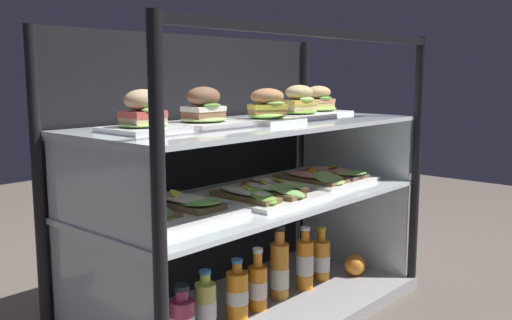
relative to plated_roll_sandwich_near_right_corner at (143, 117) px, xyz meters
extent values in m
cube|color=#9F9DA0|center=(0.43, -0.02, -0.69)|extent=(1.26, 0.56, 0.04)
cylinder|color=black|center=(-0.18, -0.28, -0.23)|extent=(0.03, 0.03, 0.96)
cylinder|color=black|center=(1.05, -0.28, -0.23)|extent=(0.03, 0.03, 0.96)
cylinder|color=black|center=(-0.18, 0.24, -0.23)|extent=(0.03, 0.03, 0.96)
cylinder|color=black|center=(1.05, 0.24, -0.23)|extent=(0.03, 0.03, 0.96)
cube|color=black|center=(0.43, -0.28, 0.23)|extent=(1.23, 0.03, 0.03)
cube|color=black|center=(0.43, 0.26, -0.21)|extent=(1.19, 0.01, 0.91)
cube|color=silver|center=(-0.16, -0.02, -0.48)|extent=(0.01, 0.49, 0.36)
cube|color=silver|center=(1.03, -0.02, -0.48)|extent=(0.01, 0.49, 0.36)
cube|color=silver|center=(0.43, -0.02, -0.29)|extent=(1.21, 0.51, 0.01)
cube|color=silver|center=(-0.16, -0.02, -0.17)|extent=(0.01, 0.49, 0.23)
cube|color=silver|center=(1.03, -0.02, -0.17)|extent=(0.01, 0.49, 0.23)
cube|color=silver|center=(0.43, -0.02, -0.05)|extent=(1.21, 0.51, 0.01)
cube|color=white|center=(0.00, 0.00, -0.03)|extent=(0.19, 0.19, 0.01)
ellipsoid|color=#92C261|center=(0.00, 0.00, -0.02)|extent=(0.14, 0.12, 0.01)
cube|color=#D9B783|center=(0.00, 0.00, -0.01)|extent=(0.11, 0.08, 0.02)
cube|color=#C0483E|center=(0.00, 0.00, 0.01)|extent=(0.11, 0.09, 0.02)
ellipsoid|color=#91C35D|center=(0.00, -0.04, 0.02)|extent=(0.06, 0.03, 0.02)
ellipsoid|color=tan|center=(0.00, 0.00, 0.04)|extent=(0.11, 0.09, 0.06)
cube|color=white|center=(0.22, 0.00, -0.03)|extent=(0.21, 0.21, 0.01)
ellipsoid|color=#9BBB6B|center=(0.22, 0.00, -0.02)|extent=(0.15, 0.13, 0.02)
cube|color=#906145|center=(0.22, 0.00, -0.01)|extent=(0.11, 0.08, 0.02)
cube|color=silver|center=(0.22, 0.00, 0.01)|extent=(0.11, 0.09, 0.02)
ellipsoid|color=#5E953A|center=(0.22, -0.04, 0.02)|extent=(0.07, 0.03, 0.01)
ellipsoid|color=brown|center=(0.22, 0.00, 0.05)|extent=(0.11, 0.08, 0.06)
cube|color=white|center=(0.43, -0.07, -0.03)|extent=(0.18, 0.18, 0.02)
ellipsoid|color=#91D359|center=(0.43, -0.07, -0.02)|extent=(0.13, 0.11, 0.02)
cube|color=tan|center=(0.43, -0.07, -0.01)|extent=(0.13, 0.12, 0.02)
cube|color=yellow|center=(0.43, -0.07, 0.01)|extent=(0.13, 0.12, 0.02)
ellipsoid|color=#A1C767|center=(0.43, -0.10, 0.02)|extent=(0.07, 0.05, 0.01)
ellipsoid|color=#AB784A|center=(0.43, -0.07, 0.04)|extent=(0.13, 0.12, 0.05)
cube|color=white|center=(0.65, -0.03, -0.03)|extent=(0.19, 0.19, 0.02)
ellipsoid|color=#6CA23B|center=(0.65, -0.03, -0.02)|extent=(0.14, 0.12, 0.02)
cube|color=#E7CA86|center=(0.65, -0.03, -0.01)|extent=(0.12, 0.09, 0.02)
cube|color=gold|center=(0.65, -0.03, 0.02)|extent=(0.12, 0.10, 0.02)
ellipsoid|color=#9AD06B|center=(0.65, -0.06, 0.03)|extent=(0.07, 0.04, 0.02)
ellipsoid|color=tan|center=(0.65, -0.03, 0.05)|extent=(0.12, 0.10, 0.05)
cube|color=white|center=(0.87, 0.05, -0.04)|extent=(0.20, 0.20, 0.01)
ellipsoid|color=#8CC44D|center=(0.87, 0.05, -0.02)|extent=(0.16, 0.13, 0.02)
cube|color=#E4BB78|center=(0.87, 0.05, -0.01)|extent=(0.12, 0.08, 0.02)
cube|color=tan|center=(0.87, 0.05, 0.01)|extent=(0.12, 0.08, 0.01)
ellipsoid|color=#65B240|center=(0.87, 0.02, 0.02)|extent=(0.07, 0.03, 0.02)
ellipsoid|color=tan|center=(0.87, 0.05, 0.04)|extent=(0.13, 0.08, 0.05)
cube|color=white|center=(0.07, 0.00, -0.28)|extent=(0.33, 0.35, 0.02)
cube|color=brown|center=(-0.01, 0.02, -0.26)|extent=(0.11, 0.24, 0.01)
ellipsoid|color=#618D41|center=(-0.01, -0.05, -0.25)|extent=(0.12, 0.13, 0.05)
ellipsoid|color=silver|center=(-0.01, 0.02, -0.25)|extent=(0.10, 0.19, 0.01)
cylinder|color=yellow|center=(-0.01, 0.04, -0.24)|extent=(0.06, 0.06, 0.01)
cube|color=brown|center=(0.14, 0.01, -0.26)|extent=(0.11, 0.26, 0.02)
ellipsoid|color=#6FB353|center=(0.14, -0.07, -0.25)|extent=(0.11, 0.14, 0.03)
ellipsoid|color=white|center=(0.14, 0.01, -0.25)|extent=(0.10, 0.21, 0.02)
cylinder|color=yellow|center=(0.13, 0.02, -0.23)|extent=(0.05, 0.05, 0.02)
cube|color=white|center=(0.43, -0.04, -0.28)|extent=(0.33, 0.35, 0.01)
cube|color=brown|center=(0.34, -0.06, -0.27)|extent=(0.08, 0.24, 0.02)
ellipsoid|color=#6CA43A|center=(0.34, -0.13, -0.25)|extent=(0.09, 0.13, 0.04)
ellipsoid|color=silver|center=(0.34, -0.06, -0.25)|extent=(0.06, 0.19, 0.02)
cylinder|color=yellow|center=(0.34, -0.08, -0.24)|extent=(0.06, 0.06, 0.02)
cube|color=brown|center=(0.44, -0.07, -0.27)|extent=(0.08, 0.25, 0.02)
ellipsoid|color=#7FB95B|center=(0.44, -0.15, -0.25)|extent=(0.09, 0.13, 0.04)
ellipsoid|color=silver|center=(0.44, -0.07, -0.25)|extent=(0.06, 0.20, 0.02)
cylinder|color=yellow|center=(0.44, -0.05, -0.24)|extent=(0.05, 0.05, 0.02)
cube|color=brown|center=(0.52, -0.03, -0.27)|extent=(0.08, 0.24, 0.02)
ellipsoid|color=#8EB75E|center=(0.52, -0.10, -0.25)|extent=(0.09, 0.13, 0.02)
ellipsoid|color=beige|center=(0.52, -0.03, -0.25)|extent=(0.06, 0.19, 0.02)
cylinder|color=yellow|center=(0.51, -0.05, -0.24)|extent=(0.06, 0.06, 0.03)
cube|color=white|center=(0.80, -0.01, -0.28)|extent=(0.33, 0.35, 0.02)
cube|color=brown|center=(0.72, -0.03, -0.26)|extent=(0.11, 0.27, 0.01)
ellipsoid|color=#94C05F|center=(0.72, -0.11, -0.25)|extent=(0.14, 0.16, 0.04)
ellipsoid|color=pink|center=(0.72, -0.03, -0.25)|extent=(0.10, 0.21, 0.01)
cylinder|color=orange|center=(0.74, -0.02, -0.24)|extent=(0.05, 0.05, 0.03)
cube|color=brown|center=(0.86, -0.03, -0.26)|extent=(0.11, 0.26, 0.01)
ellipsoid|color=#80BA5B|center=(0.86, -0.11, -0.25)|extent=(0.11, 0.14, 0.03)
ellipsoid|color=#E39685|center=(0.86, -0.03, -0.25)|extent=(0.10, 0.21, 0.02)
cylinder|color=orange|center=(0.84, -0.04, -0.24)|extent=(0.05, 0.04, 0.02)
cylinder|color=white|center=(-0.04, -0.02, -0.49)|extent=(0.03, 0.03, 0.04)
cylinder|color=teal|center=(-0.04, -0.02, -0.46)|extent=(0.04, 0.04, 0.01)
cylinder|color=#91284C|center=(0.07, -0.06, -0.51)|extent=(0.04, 0.04, 0.03)
cylinder|color=black|center=(0.07, -0.06, -0.48)|extent=(0.04, 0.04, 0.01)
cylinder|color=#C0C852|center=(0.19, -0.03, -0.59)|extent=(0.07, 0.07, 0.15)
cylinder|color=silver|center=(0.19, -0.03, -0.60)|extent=(0.07, 0.07, 0.05)
cylinder|color=#B7DA4A|center=(0.19, -0.03, -0.50)|extent=(0.03, 0.03, 0.03)
cylinder|color=teal|center=(0.19, -0.03, -0.48)|extent=(0.04, 0.04, 0.01)
cylinder|color=orange|center=(0.32, -0.04, -0.59)|extent=(0.07, 0.07, 0.15)
cylinder|color=silver|center=(0.32, -0.04, -0.59)|extent=(0.07, 0.07, 0.04)
cylinder|color=orange|center=(0.32, -0.04, -0.49)|extent=(0.03, 0.03, 0.03)
cylinder|color=teal|center=(0.32, -0.04, -0.47)|extent=(0.04, 0.04, 0.01)
cylinder|color=orange|center=(0.42, -0.04, -0.59)|extent=(0.06, 0.06, 0.15)
cylinder|color=white|center=(0.42, -0.04, -0.60)|extent=(0.06, 0.06, 0.06)
cylinder|color=orange|center=(0.42, -0.04, -0.50)|extent=(0.03, 0.03, 0.05)
cylinder|color=silver|center=(0.42, -0.04, -0.46)|extent=(0.03, 0.03, 0.02)
cylinder|color=orange|center=(0.55, -0.03, -0.57)|extent=(0.07, 0.07, 0.19)
cylinder|color=silver|center=(0.55, -0.03, -0.59)|extent=(0.07, 0.07, 0.07)
cylinder|color=orange|center=(0.55, -0.03, -0.45)|extent=(0.03, 0.03, 0.05)
cylinder|color=black|center=(0.55, -0.03, -0.42)|extent=(0.04, 0.04, 0.02)
cylinder|color=orange|center=(0.67, -0.04, -0.58)|extent=(0.06, 0.06, 0.18)
cylinder|color=silver|center=(0.67, -0.04, -0.57)|extent=(0.06, 0.06, 0.07)
cylinder|color=orange|center=(0.67, -0.04, -0.47)|extent=(0.03, 0.03, 0.04)
cylinder|color=silver|center=(0.67, -0.04, -0.44)|extent=(0.03, 0.03, 0.01)
cylinder|color=orange|center=(0.79, -0.03, -0.59)|extent=(0.07, 0.07, 0.15)
cylinder|color=white|center=(0.79, -0.03, -0.60)|extent=(0.07, 0.07, 0.06)
cylinder|color=orange|center=(0.79, -0.03, -0.50)|extent=(0.03, 0.03, 0.04)
cylinder|color=gold|center=(0.79, -0.03, -0.47)|extent=(0.04, 0.04, 0.01)
sphere|color=orange|center=(0.92, -0.11, -0.63)|extent=(0.08, 0.08, 0.08)
camera|label=1|loc=(-0.94, -1.24, 0.11)|focal=39.94mm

